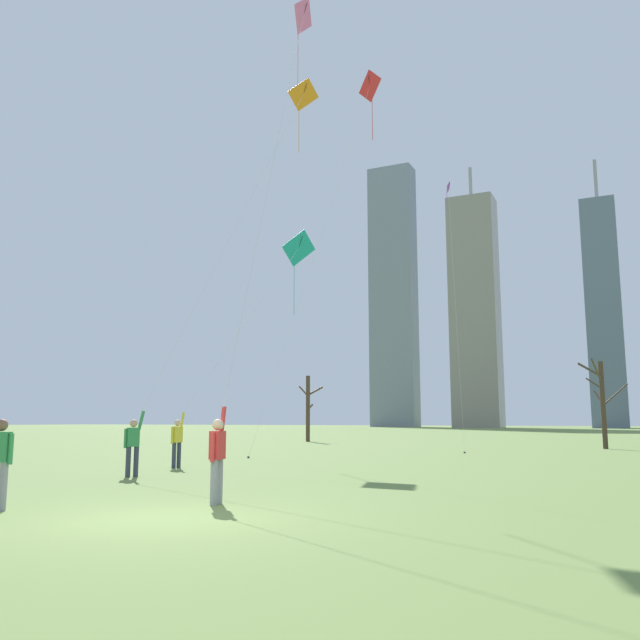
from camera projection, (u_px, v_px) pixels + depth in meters
ground_plane at (164, 519)px, 10.85m from camera, size 400.00×400.00×0.00m
kite_flyer_far_back_pink at (254, 268)px, 16.17m from camera, size 3.28×10.55×17.48m
kite_flyer_midfield_center_teal at (217, 378)px, 24.24m from camera, size 2.15×6.97×9.74m
kite_flyer_foreground_right_orange at (177, 354)px, 20.37m from camera, size 2.76×7.23×14.83m
distant_kite_low_near_trees_purple at (450, 222)px, 36.99m from camera, size 1.29×3.39×15.12m
distant_kite_high_overhead_red at (363, 110)px, 26.89m from camera, size 6.81×1.50×15.64m
bare_tree_far_right_edge at (308, 406)px, 50.81m from camera, size 1.96×2.29×5.01m
bare_tree_right_of_center at (602, 400)px, 37.84m from camera, size 2.66×2.96×5.02m
skyline_tall_tower at (393, 294)px, 169.87m from camera, size 11.41×5.94×67.17m
skyline_short_annex at (475, 310)px, 150.94m from camera, size 10.43×7.63×60.59m
skyline_slender_spire at (604, 312)px, 142.16m from camera, size 7.07×8.76×58.97m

